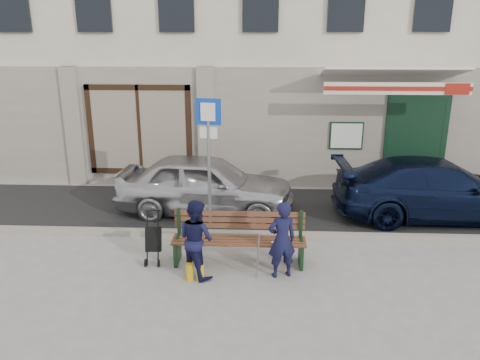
# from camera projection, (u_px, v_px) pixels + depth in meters

# --- Properties ---
(ground) EXTENTS (80.00, 80.00, 0.00)m
(ground) POSITION_uv_depth(u_px,v_px,m) (255.00, 273.00, 8.19)
(ground) COLOR #9E9991
(ground) RESTS_ON ground
(asphalt_lane) EXTENTS (60.00, 3.20, 0.01)m
(asphalt_lane) POSITION_uv_depth(u_px,v_px,m) (257.00, 209.00, 11.15)
(asphalt_lane) COLOR #282828
(asphalt_lane) RESTS_ON ground
(curb) EXTENTS (60.00, 0.18, 0.12)m
(curb) POSITION_uv_depth(u_px,v_px,m) (257.00, 235.00, 9.61)
(curb) COLOR #9E9384
(curb) RESTS_ON ground
(building) EXTENTS (20.00, 8.27, 10.00)m
(building) POSITION_uv_depth(u_px,v_px,m) (262.00, 2.00, 14.78)
(building) COLOR beige
(building) RESTS_ON ground
(car_silver) EXTENTS (4.19, 1.98, 1.39)m
(car_silver) POSITION_uv_depth(u_px,v_px,m) (205.00, 184.00, 10.77)
(car_silver) COLOR #B6B5BA
(car_silver) RESTS_ON ground
(car_navy) EXTENTS (4.68, 2.02, 1.34)m
(car_navy) POSITION_uv_depth(u_px,v_px,m) (438.00, 189.00, 10.50)
(car_navy) COLOR black
(car_navy) RESTS_ON ground
(parking_sign) EXTENTS (0.52, 0.11, 2.81)m
(parking_sign) POSITION_uv_depth(u_px,v_px,m) (209.00, 144.00, 9.33)
(parking_sign) COLOR gray
(parking_sign) RESTS_ON ground
(bench) EXTENTS (2.40, 1.17, 0.98)m
(bench) POSITION_uv_depth(u_px,v_px,m) (236.00, 240.00, 8.41)
(bench) COLOR brown
(bench) RESTS_ON ground
(man) EXTENTS (0.57, 0.45, 1.35)m
(man) POSITION_uv_depth(u_px,v_px,m) (282.00, 240.00, 7.89)
(man) COLOR #131434
(man) RESTS_ON ground
(woman) EXTENTS (0.85, 0.83, 1.38)m
(woman) POSITION_uv_depth(u_px,v_px,m) (196.00, 239.00, 7.91)
(woman) COLOR #141537
(woman) RESTS_ON ground
(stroller) EXTENTS (0.29, 0.41, 0.97)m
(stroller) POSITION_uv_depth(u_px,v_px,m) (153.00, 240.00, 8.46)
(stroller) COLOR black
(stroller) RESTS_ON ground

